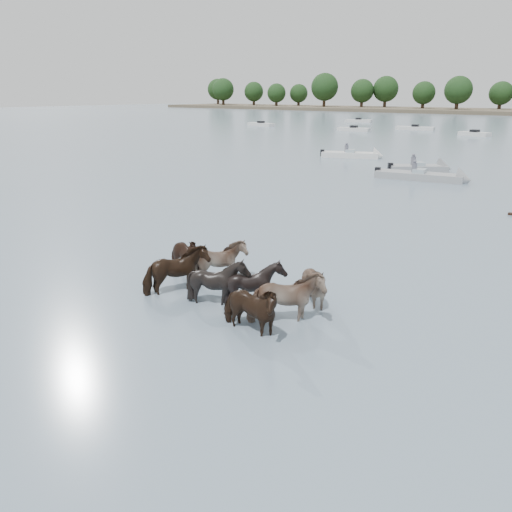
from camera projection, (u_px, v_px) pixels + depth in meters
The scene contains 7 objects.
ground at pixel (265, 316), 13.56m from camera, with size 400.00×400.00×0.00m, color slate.
shoreline at pixel (367, 109), 166.86m from camera, with size 160.00×30.00×1.00m, color #4C4233.
pony_herd at pixel (233, 283), 14.37m from camera, with size 6.76×3.76×1.67m.
motorboat_a at pixel (427, 169), 38.21m from camera, with size 4.65×4.09×1.92m.
motorboat_b at pixel (431, 177), 34.34m from camera, with size 6.51×2.61×1.92m.
motorboat_f at pixel (359, 155), 46.29m from camera, with size 5.78×3.60×1.92m.
treeline at pixel (382, 89), 164.39m from camera, with size 149.85×21.33×12.28m.
Camera 1 is at (7.41, -9.93, 5.75)m, focal length 35.33 mm.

